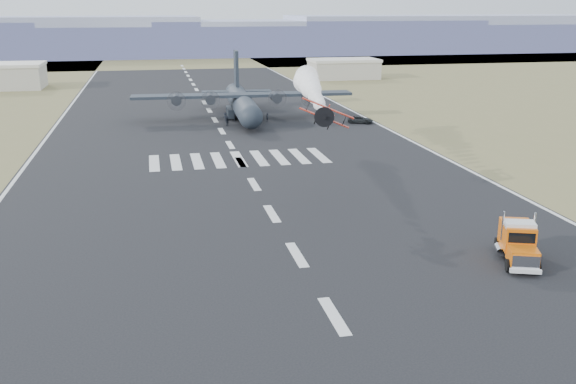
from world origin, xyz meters
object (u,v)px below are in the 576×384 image
object	(u,v)px
support_vehicle	(360,120)
crew_a	(267,117)
hangar_right	(344,68)
crew_c	(225,117)
crew_d	(251,120)
semi_truck	(518,242)
crew_f	(227,121)
crew_b	(249,121)
crew_e	(245,116)
crew_g	(235,117)
aerobatic_biplane	(326,114)
crew_h	(243,121)
transport_aircraft	(242,102)

from	to	relation	value
support_vehicle	crew_a	world-z (taller)	crew_a
hangar_right	crew_c	size ratio (longest dim) A/B	12.24
crew_c	crew_d	bearing A→B (deg)	-28.41
semi_truck	support_vehicle	world-z (taller)	semi_truck
crew_c	crew_f	xyz separation A→B (m)	(-0.16, -4.64, 0.07)
hangar_right	crew_f	size ratio (longest dim) A/B	11.34
crew_c	hangar_right	bearing A→B (deg)	79.68
crew_b	crew_e	size ratio (longest dim) A/B	0.99
crew_c	crew_e	xyz separation A→B (m)	(3.68, -0.18, 0.05)
support_vehicle	crew_c	xyz separation A→B (m)	(-24.75, 7.20, 0.18)
support_vehicle	crew_c	size ratio (longest dim) A/B	2.83
hangar_right	support_vehicle	size ratio (longest dim) A/B	4.32
crew_f	crew_g	size ratio (longest dim) A/B	1.16
aerobatic_biplane	crew_h	bearing A→B (deg)	101.83
crew_d	crew_g	xyz separation A→B (m)	(-2.42, 4.90, -0.14)
crew_a	aerobatic_biplane	bearing A→B (deg)	6.95
crew_a	crew_h	size ratio (longest dim) A/B	0.98
support_vehicle	aerobatic_biplane	bearing A→B (deg)	-174.13
transport_aircraft	crew_h	distance (m)	8.92
crew_a	crew_c	world-z (taller)	crew_c
semi_truck	crew_e	distance (m)	76.01
aerobatic_biplane	crew_g	distance (m)	55.66
semi_truck	crew_g	xyz separation A→B (m)	(-14.79, 74.85, -0.99)
crew_a	crew_e	size ratio (longest dim) A/B	0.89
crew_c	crew_d	distance (m)	6.61
transport_aircraft	crew_b	xyz separation A→B (m)	(-0.01, -8.65, -2.30)
crew_b	aerobatic_biplane	bearing A→B (deg)	29.67
hangar_right	semi_truck	world-z (taller)	hangar_right
aerobatic_biplane	support_vehicle	world-z (taller)	aerobatic_biplane
transport_aircraft	crew_f	size ratio (longest dim) A/B	23.56
crew_a	crew_h	bearing A→B (deg)	-48.14
support_vehicle	crew_d	size ratio (longest dim) A/B	2.58
semi_truck	crew_b	size ratio (longest dim) A/B	4.65
aerobatic_biplane	support_vehicle	bearing A→B (deg)	76.83
transport_aircraft	crew_d	bearing A→B (deg)	-85.01
support_vehicle	crew_e	xyz separation A→B (m)	(-21.07, 7.02, 0.23)
crew_f	crew_h	world-z (taller)	crew_f
support_vehicle	hangar_right	bearing A→B (deg)	14.12
crew_a	crew_b	world-z (taller)	crew_b
crew_b	crew_f	bearing A→B (deg)	-66.72
semi_truck	support_vehicle	distance (m)	68.40
crew_d	crew_c	bearing A→B (deg)	-37.35
aerobatic_biplane	hangar_right	bearing A→B (deg)	81.79
crew_b	crew_c	size ratio (longest dim) A/B	1.04
semi_truck	crew_d	bearing A→B (deg)	119.73
crew_a	crew_c	size ratio (longest dim) A/B	0.94
crew_c	crew_e	world-z (taller)	crew_e
crew_d	crew_e	bearing A→B (deg)	-70.82
crew_c	crew_a	bearing A→B (deg)	10.03
aerobatic_biplane	crew_h	distance (m)	51.04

